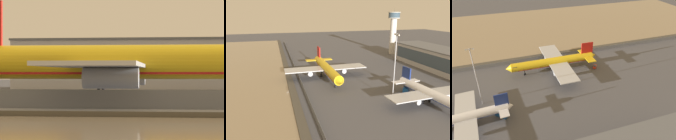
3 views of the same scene
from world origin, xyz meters
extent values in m
plane|color=#4C4C51|center=(0.00, 0.00, 0.00)|extent=(500.00, 500.00, 0.00)
cube|color=#474238|center=(0.00, -20.50, 0.25)|extent=(320.00, 3.00, 0.50)
cube|color=slate|center=(0.00, -16.00, 1.10)|extent=(280.00, 0.08, 2.20)
cylinder|color=slate|center=(0.00, -16.00, 1.10)|extent=(0.10, 0.10, 2.20)
cylinder|color=yellow|center=(-0.21, -1.74, 5.29)|extent=(43.74, 4.52, 4.32)
cube|color=red|center=(-0.21, -1.74, 4.10)|extent=(37.18, 3.63, 0.78)
cube|color=#B7BABF|center=(-2.44, 8.74, 4.75)|extent=(9.72, 21.03, 0.43)
cube|color=#B7BABF|center=(-2.34, -12.25, 4.75)|extent=(9.72, 21.03, 0.43)
cylinder|color=#B7BABF|center=(-1.12, 7.07, 3.35)|extent=(6.13, 2.40, 2.37)
cylinder|color=#B7BABF|center=(-1.04, -10.56, 3.35)|extent=(6.13, 2.40, 2.37)
cylinder|color=black|center=(-3.28, 0.51, 1.87)|extent=(0.35, 0.35, 2.53)
cylinder|color=black|center=(-3.28, 0.51, 0.60)|extent=(1.39, 0.98, 1.39)
cylinder|color=black|center=(-3.26, -4.03, 1.87)|extent=(0.35, 0.35, 2.53)
cylinder|color=black|center=(-3.26, -4.03, 0.60)|extent=(1.39, 0.98, 1.39)
cube|color=#B2B2B7|center=(19.23, 66.45, 5.92)|extent=(104.30, 19.56, 11.84)
cube|color=#5B5E63|center=(19.23, 66.45, 12.09)|extent=(104.90, 20.16, 0.50)
camera|label=1|loc=(5.23, -68.33, 3.85)|focal=85.00mm
camera|label=2|loc=(104.96, -27.08, 33.66)|focal=35.00mm
camera|label=3|loc=(26.73, 95.31, 60.23)|focal=35.00mm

